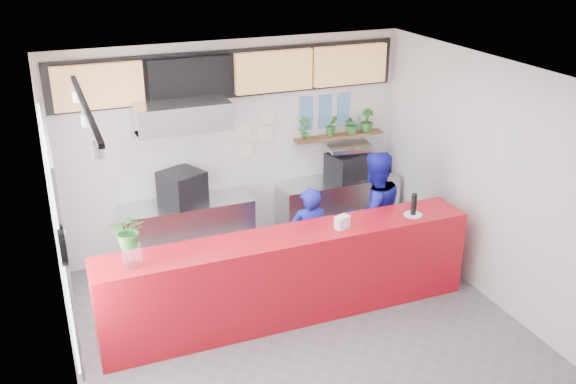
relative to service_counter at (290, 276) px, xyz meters
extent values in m
plane|color=slate|center=(0.00, -0.40, -0.55)|extent=(5.00, 5.00, 0.00)
plane|color=silver|center=(0.00, -0.40, 2.45)|extent=(5.00, 5.00, 0.00)
plane|color=white|center=(0.00, 2.10, 0.95)|extent=(5.00, 0.00, 5.00)
plane|color=white|center=(-2.50, -0.40, 0.95)|extent=(0.00, 5.00, 5.00)
plane|color=white|center=(2.50, -0.40, 0.95)|extent=(0.00, 5.00, 5.00)
cube|color=#B00C18|center=(0.00, 0.00, 0.00)|extent=(4.50, 0.60, 1.10)
cube|color=beige|center=(0.00, 2.09, 2.05)|extent=(5.00, 0.02, 0.80)
cube|color=#B2B5BA|center=(-0.80, 1.80, -0.10)|extent=(1.80, 0.60, 0.90)
cube|color=black|center=(-0.83, 1.80, 0.58)|extent=(0.67, 0.67, 0.45)
cube|color=#B2B5BA|center=(-0.80, 1.75, 1.60)|extent=(1.20, 0.70, 0.35)
cube|color=#B2B5BA|center=(-0.80, 1.75, 1.40)|extent=(1.20, 0.69, 0.31)
cube|color=#B2B5BA|center=(1.50, 1.80, -0.10)|extent=(1.80, 0.60, 0.90)
cube|color=black|center=(1.67, 1.80, 0.55)|extent=(0.70, 0.58, 0.39)
cube|color=silver|center=(1.67, 1.80, 0.83)|extent=(0.71, 0.54, 0.06)
cube|color=brown|center=(1.60, 2.00, 0.95)|extent=(1.40, 0.18, 0.04)
cube|color=tan|center=(-1.75, 1.98, 2.00)|extent=(1.10, 0.10, 0.55)
cube|color=black|center=(-0.59, 1.98, 2.00)|extent=(1.10, 0.10, 0.55)
cube|color=tan|center=(0.57, 1.98, 2.00)|extent=(1.10, 0.10, 0.55)
cube|color=tan|center=(1.73, 1.98, 2.00)|extent=(1.10, 0.10, 0.55)
cube|color=black|center=(0.00, 2.06, 2.00)|extent=(4.80, 0.04, 0.65)
cube|color=silver|center=(-2.47, -0.10, 1.15)|extent=(0.04, 2.20, 1.90)
cube|color=#B2B5BA|center=(-2.45, -0.10, 1.15)|extent=(0.03, 2.30, 2.00)
cylinder|color=black|center=(-2.46, -1.30, 1.50)|extent=(0.05, 0.30, 0.30)
cylinder|color=white|center=(-2.43, -1.30, 1.50)|extent=(0.02, 0.26, 0.26)
cube|color=black|center=(-2.10, -0.40, 2.39)|extent=(0.05, 2.40, 0.04)
cylinder|color=silver|center=(0.15, 2.07, 1.20)|extent=(0.24, 0.03, 0.24)
cylinder|color=silver|center=(0.45, 2.07, 1.10)|extent=(0.24, 0.03, 0.24)
cylinder|color=silver|center=(0.15, 2.07, 0.90)|extent=(0.24, 0.03, 0.24)
cylinder|color=silver|center=(0.50, 2.07, 1.35)|extent=(0.24, 0.03, 0.24)
cube|color=#598CBF|center=(1.10, 2.08, 1.45)|extent=(0.20, 0.02, 0.25)
cube|color=#598CBF|center=(1.40, 2.08, 1.45)|extent=(0.20, 0.02, 0.25)
cube|color=#598CBF|center=(1.70, 2.08, 1.45)|extent=(0.20, 0.02, 0.25)
cube|color=#598CBF|center=(1.10, 2.08, 1.20)|extent=(0.20, 0.02, 0.25)
cube|color=#598CBF|center=(1.40, 2.08, 1.20)|extent=(0.20, 0.02, 0.25)
cube|color=#598CBF|center=(1.70, 2.08, 1.20)|extent=(0.20, 0.02, 0.25)
imported|color=#151895|center=(0.47, 0.51, 0.16)|extent=(0.55, 0.40, 1.41)
imported|color=#151895|center=(1.43, 0.59, 0.31)|extent=(0.90, 0.73, 1.73)
imported|color=#2C6C26|center=(1.04, 2.00, 1.13)|extent=(0.18, 0.13, 0.33)
imported|color=#2C6C26|center=(1.48, 2.00, 1.13)|extent=(0.20, 0.17, 0.32)
imported|color=#2C6C26|center=(1.81, 2.00, 1.12)|extent=(0.28, 0.25, 0.30)
imported|color=#2C6C26|center=(2.06, 2.00, 1.14)|extent=(0.24, 0.23, 0.34)
cylinder|color=white|center=(-1.80, -0.06, 0.68)|extent=(0.21, 0.21, 0.25)
imported|color=#2C6C26|center=(-1.80, -0.06, 0.96)|extent=(0.43, 0.40, 0.39)
cube|color=white|center=(0.64, -0.06, 0.62)|extent=(0.19, 0.15, 0.15)
cylinder|color=white|center=(1.60, -0.08, 0.56)|extent=(0.24, 0.24, 0.02)
cylinder|color=black|center=(1.60, -0.08, 0.70)|extent=(0.09, 0.09, 0.27)
camera|label=1|loc=(-2.48, -6.13, 3.87)|focal=40.00mm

